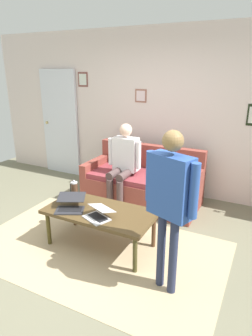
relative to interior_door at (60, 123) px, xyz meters
The scene contains 11 objects.
ground_plane 3.16m from the interior_door, 135.13° to the left, with size 7.68×7.68×0.00m, color #6F6C55.
area_rug 3.11m from the interior_door, 135.96° to the left, with size 2.98×1.78×0.01m, color tan.
back_wall 2.15m from the interior_door, behind, with size 7.04×0.11×2.70m.
interior_door is the anchor object (origin of this frame).
couch 2.26m from the interior_door, 164.49° to the left, with size 1.79×0.85×0.88m.
coffee_table 2.93m from the interior_door, 137.40° to the left, with size 1.30×0.66×0.47m.
laptop_left 2.77m from the interior_door, 130.72° to the left, with size 0.45×0.46×0.14m.
laptop_center 3.08m from the interior_door, 136.17° to the left, with size 0.37×0.36×0.14m.
french_press 2.41m from the interior_door, 132.53° to the left, with size 0.11×0.09×0.23m.
person_standing 3.82m from the interior_door, 143.31° to the left, with size 0.55×0.30×1.58m.
person_seated 2.01m from the interior_door, 156.40° to the left, with size 0.55×0.51×1.28m.
Camera 1 is at (-1.66, 2.45, 2.06)m, focal length 31.26 mm.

